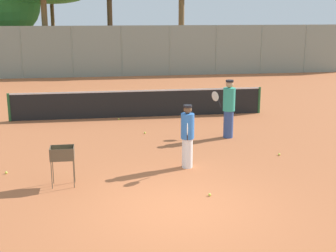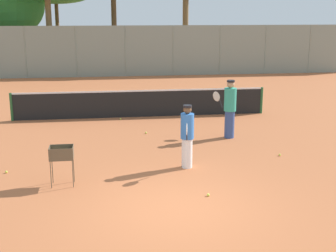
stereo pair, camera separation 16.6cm
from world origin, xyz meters
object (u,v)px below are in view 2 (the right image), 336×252
(tennis_net, at_px, (141,103))
(player_white_outfit, at_px, (187,136))
(player_red_cap, at_px, (230,108))
(ball_cart, at_px, (62,156))
(parked_car, at_px, (246,60))

(tennis_net, height_order, player_white_outfit, player_white_outfit)
(player_red_cap, bearing_deg, ball_cart, 87.09)
(parked_car, bearing_deg, ball_cart, -117.36)
(player_white_outfit, height_order, ball_cart, player_white_outfit)
(tennis_net, relative_size, player_red_cap, 5.20)
(player_white_outfit, xyz_separation_m, parked_car, (8.04, 20.81, -0.22))
(ball_cart, distance_m, parked_car, 24.40)
(player_red_cap, height_order, ball_cart, player_red_cap)
(ball_cart, bearing_deg, player_red_cap, 35.76)
(ball_cart, relative_size, parked_car, 0.23)
(ball_cart, bearing_deg, tennis_net, 71.04)
(tennis_net, distance_m, parked_car, 16.95)
(player_white_outfit, bearing_deg, parked_car, 170.39)
(ball_cart, bearing_deg, player_white_outfit, 15.25)
(ball_cart, height_order, parked_car, parked_car)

